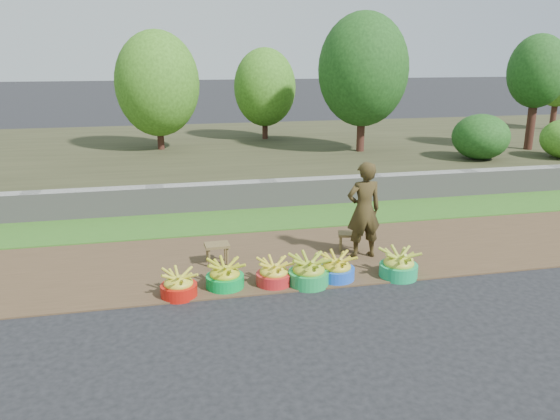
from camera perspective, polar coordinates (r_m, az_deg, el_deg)
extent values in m
plane|color=black|center=(7.32, 5.13, -8.24)|extent=(120.00, 120.00, 0.00)
cube|color=#4C3924|center=(8.42, 2.57, -4.78)|extent=(80.00, 2.50, 0.02)
cube|color=#346A1F|center=(10.26, -0.31, -0.85)|extent=(80.00, 1.50, 0.04)
cube|color=gray|center=(10.99, -1.25, 1.68)|extent=(80.00, 0.35, 0.55)
cube|color=#36361F|center=(15.73, -4.77, 5.92)|extent=(80.00, 10.00, 0.50)
cylinder|color=#391D15|center=(15.15, -12.42, 8.24)|extent=(0.18, 0.18, 1.08)
ellipsoid|color=#417E1F|center=(15.04, -12.69, 12.76)|extent=(2.20, 2.20, 2.75)
cylinder|color=#391D15|center=(20.96, 26.72, 9.27)|extent=(0.19, 0.19, 1.27)
ellipsoid|color=#417E1F|center=(20.89, 27.10, 12.25)|extent=(1.55, 1.55, 1.94)
cylinder|color=#391D15|center=(16.67, -1.58, 9.12)|extent=(0.17, 0.17, 0.98)
ellipsoid|color=#417E1F|center=(16.58, -1.61, 12.70)|extent=(1.84, 1.84, 2.29)
cylinder|color=#391D15|center=(14.64, 8.46, 8.83)|extent=(0.21, 0.21, 1.41)
ellipsoid|color=#1E4E18|center=(14.54, 8.69, 14.30)|extent=(2.31, 2.31, 2.88)
cylinder|color=#391D15|center=(16.22, 24.78, 8.58)|extent=(0.22, 0.22, 1.60)
ellipsoid|color=#1E4E18|center=(16.14, 25.31, 12.98)|extent=(1.52, 1.52, 1.90)
ellipsoid|color=#1E4E18|center=(14.25, 20.24, 7.19)|extent=(1.37, 1.37, 1.10)
cylinder|color=#B8150C|center=(7.17, -10.51, -8.27)|extent=(0.47, 0.47, 0.17)
ellipsoid|color=gold|center=(7.12, -10.57, -7.31)|extent=(0.41, 0.41, 0.27)
cylinder|color=#029B39|center=(7.33, -5.77, -7.45)|extent=(0.50, 0.50, 0.18)
ellipsoid|color=#AFB01D|center=(7.28, -5.80, -6.43)|extent=(0.44, 0.44, 0.29)
cylinder|color=red|center=(7.39, -0.66, -7.22)|extent=(0.48, 0.48, 0.17)
ellipsoid|color=gold|center=(7.33, -0.66, -6.25)|extent=(0.42, 0.42, 0.27)
cylinder|color=green|center=(7.40, 2.99, -7.09)|extent=(0.55, 0.55, 0.20)
ellipsoid|color=#9CAD27|center=(7.34, 3.00, -6.00)|extent=(0.48, 0.48, 0.31)
cylinder|color=blue|center=(7.58, 5.90, -6.64)|extent=(0.50, 0.50, 0.18)
ellipsoid|color=gold|center=(7.53, 5.93, -5.66)|extent=(0.44, 0.44, 0.28)
cylinder|color=#16A05A|center=(7.81, 12.26, -6.21)|extent=(0.53, 0.53, 0.19)
ellipsoid|color=#AEBB32|center=(7.75, 12.32, -5.19)|extent=(0.47, 0.47, 0.30)
cube|color=brown|center=(8.03, -6.61, -3.68)|extent=(0.36, 0.28, 0.04)
cylinder|color=brown|center=(7.98, -7.42, -5.01)|extent=(0.04, 0.04, 0.27)
cylinder|color=brown|center=(8.01, -5.52, -4.85)|extent=(0.04, 0.04, 0.27)
cylinder|color=brown|center=(8.15, -7.60, -4.56)|extent=(0.04, 0.04, 0.27)
cylinder|color=brown|center=(8.19, -5.74, -4.40)|extent=(0.04, 0.04, 0.27)
cube|color=brown|center=(8.58, 7.22, -2.51)|extent=(0.39, 0.34, 0.04)
cylinder|color=brown|center=(8.54, 6.37, -3.61)|extent=(0.03, 0.03, 0.25)
cylinder|color=brown|center=(8.55, 8.06, -3.63)|extent=(0.03, 0.03, 0.25)
cylinder|color=brown|center=(8.70, 6.33, -3.22)|extent=(0.03, 0.03, 0.25)
cylinder|color=brown|center=(8.72, 7.99, -3.25)|extent=(0.03, 0.03, 0.25)
imported|color=black|center=(8.22, 8.75, -0.01)|extent=(0.55, 0.37, 1.47)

